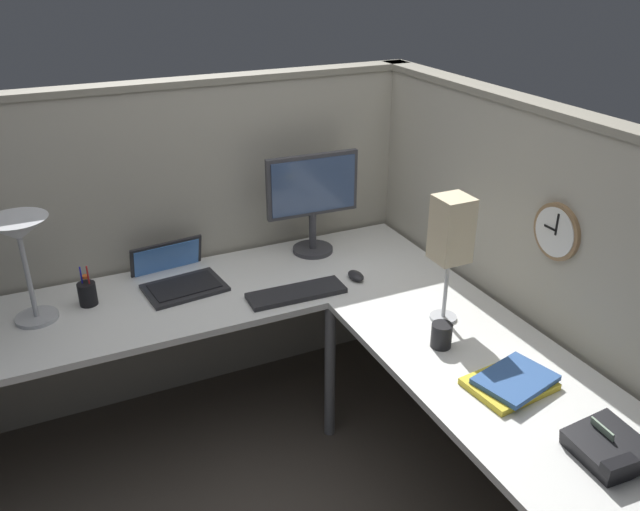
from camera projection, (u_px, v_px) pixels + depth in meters
ground_plane at (313, 464)px, 2.90m from camera, size 6.80×6.80×0.00m
cubicle_wall_back at (170, 246)px, 3.13m from camera, size 2.57×0.12×1.58m
cubicle_wall_right at (529, 297)px, 2.67m from camera, size 0.12×2.37×1.58m
desk at (284, 362)px, 2.53m from camera, size 2.35×2.15×0.73m
monitor at (313, 196)px, 3.09m from camera, size 0.46×0.20×0.50m
laptop at (177, 276)px, 2.92m from camera, size 0.38×0.42×0.22m
keyboard at (296, 293)px, 2.81m from camera, size 0.43×0.15×0.02m
computer_mouse at (356, 276)px, 2.94m from camera, size 0.06×0.10×0.03m
desk_lamp_dome at (19, 238)px, 2.47m from camera, size 0.24×0.24×0.44m
pen_cup at (87, 293)px, 2.72m from camera, size 0.08×0.08×0.18m
office_phone at (609, 449)px, 1.90m from camera, size 0.20×0.22×0.11m
book_stack at (512, 382)px, 2.21m from camera, size 0.31×0.25×0.04m
desk_lamp_paper at (451, 233)px, 2.47m from camera, size 0.13×0.13×0.53m
coffee_mug at (441, 335)px, 2.43m from camera, size 0.08×0.08×0.10m
wall_clock at (557, 231)px, 2.38m from camera, size 0.04×0.22×0.22m
pinned_note_leftmost at (290, 173)px, 3.19m from camera, size 0.09×0.00×0.07m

